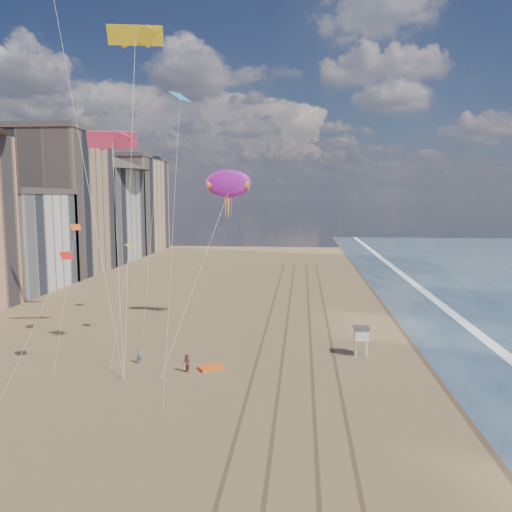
{
  "coord_description": "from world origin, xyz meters",
  "views": [
    {
      "loc": [
        3.01,
        -24.91,
        15.59
      ],
      "look_at": [
        -1.75,
        26.0,
        9.5
      ],
      "focal_mm": 35.0,
      "sensor_mm": 36.0,
      "label": 1
    }
  ],
  "objects": [
    {
      "name": "kite_flyer_b",
      "position": [
        -7.13,
        17.22,
        0.86
      ],
      "size": [
        1.05,
        1.04,
        1.71
      ],
      "primitive_type": "imported",
      "rotation": [
        0.0,
        0.0,
        -0.77
      ],
      "color": "brown",
      "rests_on": "ground"
    },
    {
      "name": "tracks",
      "position": [
        2.55,
        30.0,
        0.01
      ],
      "size": [
        7.68,
        120.0,
        0.01
      ],
      "color": "brown",
      "rests_on": "ground"
    },
    {
      "name": "small_kites",
      "position": [
        -13.83,
        22.33,
        16.81
      ],
      "size": [
        15.13,
        19.03,
        14.07
      ],
      "color": "orange",
      "rests_on": "ground"
    },
    {
      "name": "show_kite",
      "position": [
        -5.69,
        33.33,
        17.08
      ],
      "size": [
        4.91,
        9.38,
        24.07
      ],
      "color": "#AC1AA6",
      "rests_on": "ground"
    },
    {
      "name": "parafoils",
      "position": [
        -17.09,
        23.81,
        31.43
      ],
      "size": [
        11.19,
        10.32,
        17.39
      ],
      "color": "black",
      "rests_on": "ground"
    },
    {
      "name": "buildings",
      "position": [
        -45.73,
        65.59,
        13.55
      ],
      "size": [
        34.72,
        131.35,
        29.0
      ],
      "color": "#C6B284",
      "rests_on": "ground"
    },
    {
      "name": "ground",
      "position": [
        0.0,
        0.0,
        0.0
      ],
      "size": [
        260.0,
        260.0,
        0.0
      ],
      "primitive_type": "plane",
      "color": "brown",
      "rests_on": "ground"
    },
    {
      "name": "wet_sand",
      "position": [
        19.0,
        40.0,
        0.0
      ],
      "size": [
        260.0,
        260.0,
        0.0
      ],
      "primitive_type": "plane",
      "color": "#42301E",
      "rests_on": "ground"
    },
    {
      "name": "foam",
      "position": [
        23.2,
        40.0,
        0.0
      ],
      "size": [
        260.0,
        260.0,
        0.0
      ],
      "primitive_type": "plane",
      "color": "white",
      "rests_on": "ground"
    },
    {
      "name": "lifeguard_stand",
      "position": [
        8.86,
        23.44,
        2.23
      ],
      "size": [
        1.6,
        1.6,
        2.9
      ],
      "color": "white",
      "rests_on": "ground"
    },
    {
      "name": "grounded_kite",
      "position": [
        -5.14,
        18.4,
        0.13
      ],
      "size": [
        2.68,
        2.44,
        0.26
      ],
      "primitive_type": "cube",
      "rotation": [
        0.0,
        0.0,
        0.57
      ],
      "color": "orange",
      "rests_on": "ground"
    },
    {
      "name": "kite_flyer_a",
      "position": [
        -12.16,
        19.32,
        0.74
      ],
      "size": [
        0.64,
        0.56,
        1.48
      ],
      "primitive_type": "imported",
      "rotation": [
        0.0,
        0.0,
        0.49
      ],
      "color": "slate",
      "rests_on": "ground"
    }
  ]
}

